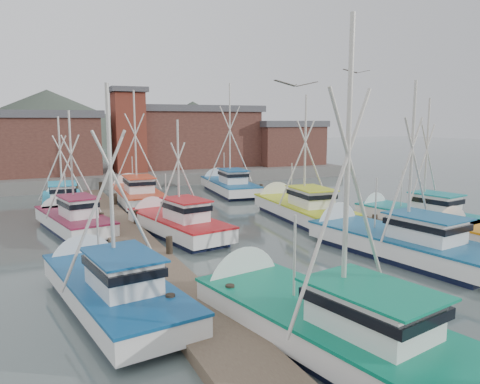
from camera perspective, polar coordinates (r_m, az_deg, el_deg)
name	(u,v)px	position (r m, az deg, el deg)	size (l,w,h in m)	color
ground	(342,276)	(20.41, 12.31, -10.00)	(260.00, 260.00, 0.00)	#4C5B59
dock_left	(154,266)	(20.93, -10.50, -8.85)	(2.30, 46.00, 1.50)	brown
dock_right	(400,234)	(27.72, 18.90, -4.81)	(2.30, 46.00, 1.50)	brown
quay	(141,173)	(53.97, -12.00, 2.31)	(44.00, 16.00, 1.20)	slate
shed_left	(33,142)	(50.39, -23.96, 5.57)	(12.72, 8.48, 6.20)	brown
shed_center	(191,136)	(55.31, -6.03, 6.86)	(14.84, 9.54, 6.90)	brown
shed_right	(285,142)	(57.18, 5.53, 6.07)	(8.48, 6.36, 5.20)	brown
lookout_tower	(129,129)	(49.33, -13.42, 7.44)	(3.60, 3.60, 8.50)	maroon
distant_hills	(20,145)	(138.08, -25.25, 5.25)	(175.00, 140.00, 42.00)	#3F493D
boat_4	(320,322)	(14.30, 9.76, -15.34)	(5.16, 10.86, 10.15)	black
boat_5	(393,241)	(23.96, 18.11, -5.71)	(4.74, 10.66, 9.22)	black
boat_6	(109,287)	(17.44, -15.71, -11.04)	(4.18, 9.59, 8.48)	black
boat_8	(174,223)	(27.00, -8.06, -3.76)	(4.15, 9.00, 7.23)	black
boat_9	(298,208)	(31.51, 7.14, -1.93)	(3.85, 10.08, 8.97)	black
boat_10	(71,220)	(29.32, -19.86, -3.20)	(4.04, 8.60, 7.68)	black
boat_11	(413,216)	(30.56, 20.34, -2.75)	(4.15, 8.79, 8.45)	black
boat_12	(135,194)	(38.07, -12.63, -0.22)	(3.90, 9.93, 9.62)	black
boat_13	(227,185)	(42.12, -1.53, 0.85)	(4.17, 9.80, 10.48)	black
boat_14	(63,203)	(35.53, -20.80, -1.23)	(3.11, 8.54, 7.41)	black
gull_near	(296,84)	(15.03, 6.87, 12.88)	(1.54, 0.61, 0.24)	gray
gull_far	(357,72)	(24.83, 14.02, 14.02)	(1.55, 0.64, 0.24)	gray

